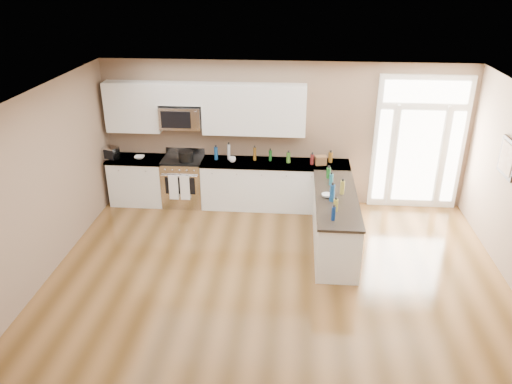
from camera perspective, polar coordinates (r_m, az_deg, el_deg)
ground at (r=6.84m, az=1.82°, el=-15.47°), size 8.00×8.00×0.00m
room_shell at (r=5.88m, az=2.04°, el=-2.63°), size 8.00×8.00×8.00m
back_cabinet_left at (r=10.24m, az=-13.23°, el=1.18°), size 1.10×0.66×0.94m
back_cabinet_right at (r=9.76m, az=2.13°, el=0.67°), size 2.85×0.66×0.94m
peninsula_cabinet at (r=8.48m, az=8.96°, el=-3.57°), size 0.69×2.32×0.94m
upper_cabinet_left at (r=9.89m, az=-13.88°, el=9.43°), size 1.04×0.33×0.95m
upper_cabinet_right at (r=9.43m, az=-0.24°, el=9.41°), size 1.94×0.33×0.95m
upper_cabinet_short at (r=9.57m, az=-8.65°, el=11.07°), size 0.82×0.33×0.40m
microwave at (r=9.65m, az=-8.54°, el=8.48°), size 0.78×0.41×0.42m
entry_door at (r=9.96m, az=18.10°, el=5.27°), size 1.70×0.10×2.60m
wall_art_near at (r=8.54m, az=26.84°, el=3.46°), size 0.05×0.58×0.58m
kitchen_range at (r=9.98m, az=-8.25°, el=1.23°), size 0.78×0.69×1.08m
stockpot at (r=9.64m, az=-8.03°, el=4.10°), size 0.34×0.34×0.21m
toaster_oven at (r=10.11m, az=-16.28°, el=4.33°), size 0.33×0.29×0.24m
cardboard_box at (r=9.51m, az=7.41°, el=3.62°), size 0.23×0.18×0.17m
bowl_left at (r=10.00m, az=-13.18°, el=3.88°), size 0.21×0.21×0.05m
bowl_peninsula at (r=8.20m, az=8.07°, el=-0.39°), size 0.19×0.19×0.05m
cup_counter at (r=9.57m, az=-2.71°, el=3.73°), size 0.16×0.16×0.10m
counter_bottles at (r=8.88m, az=5.08°, el=2.39°), size 2.39×2.45×0.32m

